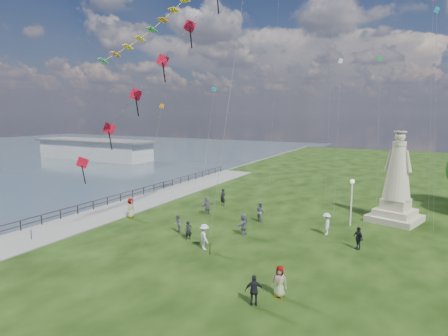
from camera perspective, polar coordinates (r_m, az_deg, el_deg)
The scene contains 18 objects.
waterfront at distance 41.24m, azimuth -17.23°, elevation -6.13°, with size 200.00×200.00×1.51m.
pier_pavilion at distance 89.74m, azimuth -19.11°, elevation 2.74°, with size 30.00×8.00×4.40m.
statue at distance 37.97m, azimuth 24.82°, elevation -2.77°, with size 5.15×5.15×8.39m.
lamppost at distance 34.99m, azimuth 18.90°, elevation -3.54°, with size 0.39×0.39×4.23m.
person_0 at distance 30.16m, azimuth -5.44°, elevation -9.49°, with size 0.57×0.37×1.55m, color black.
person_1 at distance 31.99m, azimuth -7.08°, elevation -8.45°, with size 0.76×0.47×1.56m, color #595960.
person_2 at distance 28.07m, azimuth -3.00°, elevation -10.44°, with size 1.24×0.64×1.92m, color silver.
person_3 at distance 20.61m, azimuth 4.64°, elevation -18.10°, with size 0.99×0.51×1.68m, color black.
person_4 at distance 21.63m, azimuth 8.47°, elevation -16.72°, with size 0.86×0.53×1.76m, color #595960.
person_5 at distance 37.32m, azimuth -2.57°, elevation -5.71°, with size 1.70×0.73×1.84m, color #595960.
person_6 at distance 40.69m, azimuth -0.17°, elevation -4.48°, with size 0.69×0.45×1.88m, color black.
person_7 at distance 35.10m, azimuth 5.57°, elevation -6.67°, with size 0.89×0.55×1.82m, color #595960.
person_8 at distance 32.38m, azimuth 15.35°, elevation -8.22°, with size 1.20×0.62×1.85m, color silver.
person_9 at distance 29.80m, azimuth 19.76°, elevation -10.01°, with size 1.01×0.52×1.73m, color black.
person_10 at distance 37.21m, azimuth -14.06°, elevation -5.93°, with size 0.95×0.58×1.94m, color #595960.
person_11 at distance 31.18m, azimuth 3.00°, elevation -8.59°, with size 1.70×0.73×1.83m, color #595960.
red_kite_train at distance 30.66m, azimuth -11.72°, elevation 12.59°, with size 12.29×9.35×19.90m.
small_kites at distance 44.01m, azimuth 14.22°, elevation 14.70°, with size 30.22×15.29×28.05m.
Camera 1 is at (13.22, -19.09, 10.05)m, focal length 30.00 mm.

